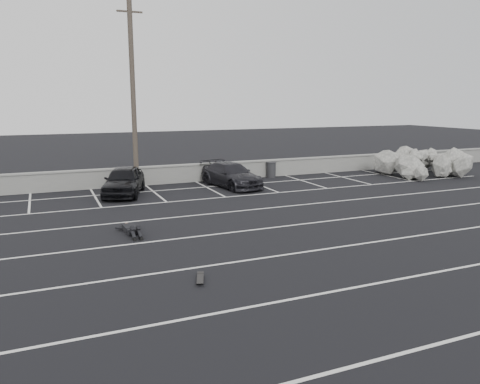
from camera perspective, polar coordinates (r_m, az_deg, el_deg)
name	(u,v)px	position (r m, az deg, el deg)	size (l,w,h in m)	color
ground	(300,253)	(15.06, 7.28, -7.36)	(120.00, 120.00, 0.00)	black
seawall	(179,173)	(27.60, -7.48, 2.27)	(50.00, 0.45, 1.06)	gray
stall_lines	(242,221)	(18.80, 0.28, -3.51)	(36.00, 20.05, 0.01)	silver
car_left	(124,181)	(24.53, -13.97, 1.36)	(1.73, 4.30, 1.47)	black
car_right	(231,175)	(26.09, -1.07, 2.10)	(1.86, 4.57, 1.33)	black
utility_pole	(133,95)	(25.92, -12.90, 11.40)	(1.32, 0.26, 9.88)	#4C4238
trash_bin	(271,170)	(29.35, 3.82, 2.75)	(0.83, 0.83, 0.97)	#2A2A2D
riprap_pile	(422,165)	(32.47, 21.26, 3.03)	(6.46, 4.99, 1.66)	#A7A69D
person	(130,226)	(17.64, -13.29, -4.01)	(1.07, 2.43, 0.48)	black
skateboard	(200,279)	(12.75, -4.87, -10.49)	(0.40, 0.72, 0.08)	black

